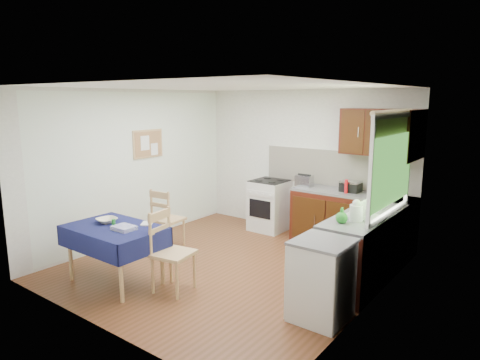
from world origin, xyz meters
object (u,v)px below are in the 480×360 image
Objects in this scene: dining_table at (115,234)px; sandwich_press at (351,186)px; kettle at (356,211)px; dish_rack at (364,216)px; chair_far at (166,217)px; chair_near at (170,249)px; toaster at (304,181)px.

sandwich_press is at bearing 75.62° from dining_table.
dish_rack is at bearing 84.30° from kettle.
chair_far is at bearing 124.61° from dining_table.
chair_near is 3.66× the size of toaster.
toaster is (1.49, 1.75, 0.49)m from chair_far.
kettle reaches higher than dining_table.
toaster is 0.94× the size of sandwich_press.
chair_far is 3.25× the size of sandwich_press.
toaster is at bearing 135.82° from kettle.
kettle is at bearing -63.02° from chair_near.
chair_far is 3.60× the size of kettle.
sandwich_press is at bearing 114.80° from kettle.
toaster reaches higher than chair_near.
chair_near is (0.73, 0.26, -0.11)m from dining_table.
toaster is 1.04× the size of kettle.
sandwich_press is at bearing -146.67° from chair_far.
kettle is at bearing -61.88° from sandwich_press.
dish_rack is at bearing -59.26° from chair_near.
dining_table is at bearing 100.60° from chair_near.
dish_rack is at bearing -57.83° from sandwich_press.
sandwich_press reaches higher than chair_far.
sandwich_press is (0.78, 0.09, -0.01)m from toaster.
chair_far is (-0.43, 1.29, -0.14)m from dining_table.
toaster is at bearing 86.86° from dining_table.
dining_table is 0.78m from chair_near.
dish_rack reaches higher than dining_table.
chair_near is (1.16, -1.03, 0.03)m from chair_far.
kettle is (2.98, 0.30, 0.51)m from chair_far.
dish_rack is at bearing 51.04° from dining_table.
chair_far is 1.55m from chair_near.
sandwich_press is (2.27, 1.84, 0.48)m from chair_far.
dining_table is 1.22× the size of chair_near.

